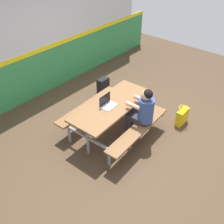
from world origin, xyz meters
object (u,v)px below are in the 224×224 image
at_px(student_nearer, 142,111).
at_px(laptop_silver, 108,104).
at_px(backpack_dark, 103,86).
at_px(picnic_table_main, 112,111).
at_px(tote_bag_bright, 182,116).

distance_m(student_nearer, laptop_silver, 0.68).
xyz_separation_m(laptop_silver, backpack_dark, (1.11, 1.15, -0.57)).
xyz_separation_m(picnic_table_main, tote_bag_bright, (1.24, -0.95, -0.38)).
bearing_deg(picnic_table_main, tote_bag_bright, -37.58).
bearing_deg(backpack_dark, picnic_table_main, -130.82).
bearing_deg(laptop_silver, student_nearer, -59.28).
distance_m(student_nearer, backpack_dark, 1.95).
distance_m(picnic_table_main, student_nearer, 0.61).
height_order(picnic_table_main, laptop_silver, laptop_silver).
height_order(student_nearer, backpack_dark, student_nearer).
xyz_separation_m(picnic_table_main, backpack_dark, (1.02, 1.18, -0.36)).
distance_m(picnic_table_main, laptop_silver, 0.23).
xyz_separation_m(student_nearer, laptop_silver, (-0.34, 0.58, 0.08)).
relative_size(student_nearer, tote_bag_bright, 2.81).
distance_m(laptop_silver, backpack_dark, 1.70).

